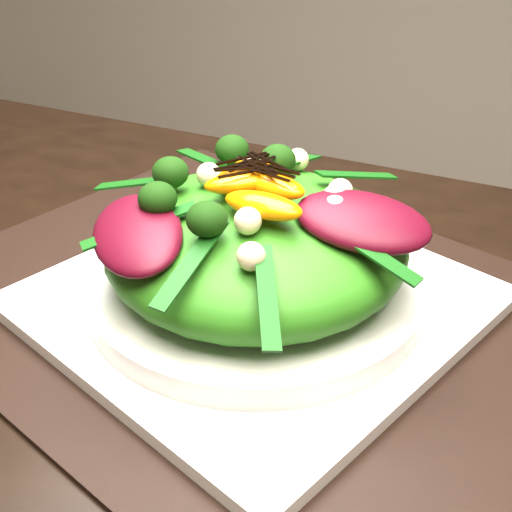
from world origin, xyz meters
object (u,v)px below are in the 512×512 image
at_px(orange_segment, 254,169).
at_px(plate_base, 256,300).
at_px(lettuce_mound, 256,244).
at_px(placemat, 256,308).
at_px(salad_bowl, 256,284).

bearing_deg(orange_segment, plate_base, -63.55).
bearing_deg(lettuce_mound, plate_base, 0.00).
bearing_deg(plate_base, lettuce_mound, 0.00).
bearing_deg(orange_segment, placemat, -63.55).
bearing_deg(placemat, lettuce_mound, 0.00).
height_order(plate_base, salad_bowl, salad_bowl).
bearing_deg(orange_segment, salad_bowl, -63.55).
height_order(salad_bowl, orange_segment, orange_segment).
bearing_deg(placemat, plate_base, 0.00).
xyz_separation_m(placemat, orange_segment, (-0.02, 0.03, 0.10)).
xyz_separation_m(salad_bowl, lettuce_mound, (0.00, 0.00, 0.03)).
height_order(placemat, orange_segment, orange_segment).
relative_size(salad_bowl, lettuce_mound, 1.15).
distance_m(placemat, plate_base, 0.01).
xyz_separation_m(placemat, plate_base, (0.00, 0.00, 0.01)).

